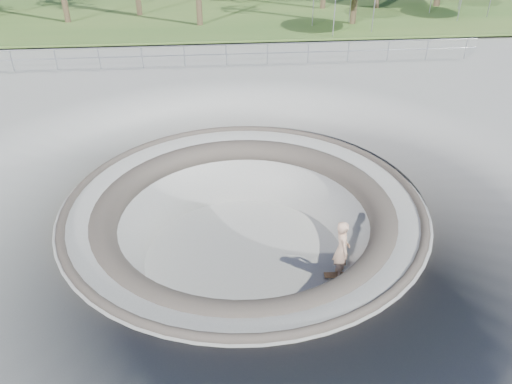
# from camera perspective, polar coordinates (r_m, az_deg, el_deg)

# --- Properties ---
(ground) EXTENTS (180.00, 180.00, 0.00)m
(ground) POSITION_cam_1_polar(r_m,az_deg,el_deg) (14.24, -1.38, -1.22)
(ground) COLOR #969691
(ground) RESTS_ON ground
(skate_bowl) EXTENTS (14.00, 14.00, 4.10)m
(skate_bowl) POSITION_cam_1_polar(r_m,az_deg,el_deg) (15.32, -1.29, -6.95)
(skate_bowl) COLOR #969691
(skate_bowl) RESTS_ON ground
(distant_hills) EXTENTS (103.20, 45.00, 28.60)m
(distant_hills) POSITION_cam_1_polar(r_m,az_deg,el_deg) (70.78, -1.54, 19.90)
(distant_hills) COLOR brown
(distant_hills) RESTS_ON ground
(safety_railing) EXTENTS (25.00, 0.06, 1.03)m
(safety_railing) POSITION_cam_1_polar(r_m,az_deg,el_deg) (24.94, -3.43, 15.38)
(safety_railing) COLOR gray
(safety_railing) RESTS_ON ground
(skateboard) EXTENTS (0.86, 0.28, 0.09)m
(skateboard) POSITION_cam_1_polar(r_m,az_deg,el_deg) (14.74, 9.44, -9.35)
(skateboard) COLOR olive
(skateboard) RESTS_ON ground
(skater) EXTENTS (0.45, 0.68, 1.85)m
(skater) POSITION_cam_1_polar(r_m,az_deg,el_deg) (14.14, 9.78, -6.48)
(skater) COLOR tan
(skater) RESTS_ON skateboard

